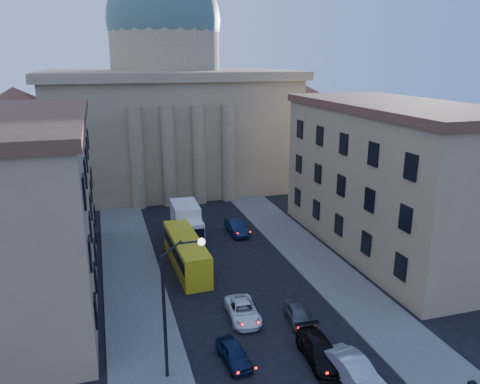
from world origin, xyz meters
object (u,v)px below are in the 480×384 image
object	(u,v)px
car_right_near	(354,371)
city_bus	(186,251)
car_left_near	(234,353)
box_truck	(187,223)
street_lamp	(173,298)

from	to	relation	value
car_right_near	city_bus	size ratio (longest dim) A/B	0.46
car_left_near	city_bus	world-z (taller)	city_bus
car_left_near	car_right_near	bearing A→B (deg)	-37.58
car_left_near	box_truck	bearing A→B (deg)	81.79
city_bus	car_left_near	bearing A→B (deg)	-90.58
street_lamp	car_left_near	distance (m)	5.99
car_left_near	box_truck	distance (m)	21.91
street_lamp	box_truck	bearing A→B (deg)	77.65
car_left_near	box_truck	size ratio (longest dim) A/B	0.54
street_lamp	box_truck	xyz separation A→B (m)	(4.85, 22.16, -3.54)
street_lamp	city_bus	distance (m)	15.97
car_right_near	box_truck	distance (m)	26.37
car_right_near	city_bus	distance (m)	19.95
street_lamp	car_left_near	size ratio (longest dim) A/B	2.41
street_lamp	car_right_near	size ratio (longest dim) A/B	1.84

